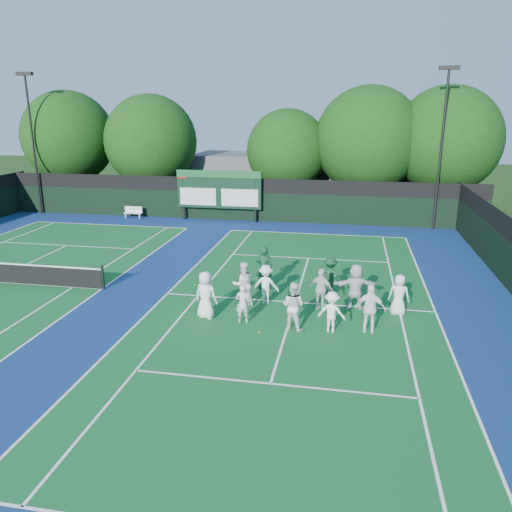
# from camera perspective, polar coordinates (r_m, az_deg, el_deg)

# --- Properties ---
(ground) EXTENTS (120.00, 120.00, 0.00)m
(ground) POSITION_cam_1_polar(r_m,az_deg,el_deg) (19.58, 4.16, -6.40)
(ground) COLOR #17360E
(ground) RESTS_ON ground
(court_apron) EXTENTS (34.00, 32.00, 0.01)m
(court_apron) POSITION_cam_1_polar(r_m,az_deg,el_deg) (21.89, -11.36, -4.16)
(court_apron) COLOR navy
(court_apron) RESTS_ON ground
(near_court) EXTENTS (11.05, 23.85, 0.01)m
(near_court) POSITION_cam_1_polar(r_m,az_deg,el_deg) (20.49, 4.49, -5.31)
(near_court) COLOR #125925
(near_court) RESTS_ON ground
(back_fence) EXTENTS (34.00, 0.08, 3.00)m
(back_fence) POSITION_cam_1_polar(r_m,az_deg,el_deg) (35.42, -2.49, 6.27)
(back_fence) COLOR black
(back_fence) RESTS_ON ground
(scoreboard) EXTENTS (6.00, 0.21, 3.55)m
(scoreboard) POSITION_cam_1_polar(r_m,az_deg,el_deg) (35.12, -4.29, 7.54)
(scoreboard) COLOR black
(scoreboard) RESTS_ON ground
(clubhouse) EXTENTS (18.00, 6.00, 4.00)m
(clubhouse) POSITION_cam_1_polar(r_m,az_deg,el_deg) (42.50, 5.30, 8.79)
(clubhouse) COLOR #535358
(clubhouse) RESTS_ON ground
(light_pole_left) EXTENTS (1.20, 0.30, 10.12)m
(light_pole_left) POSITION_cam_1_polar(r_m,az_deg,el_deg) (40.74, -24.31, 13.21)
(light_pole_left) COLOR black
(light_pole_left) RESTS_ON ground
(light_pole_right) EXTENTS (1.20, 0.30, 10.12)m
(light_pole_right) POSITION_cam_1_polar(r_m,az_deg,el_deg) (34.13, 20.59, 13.25)
(light_pole_right) COLOR black
(light_pole_right) RESTS_ON ground
(bench) EXTENTS (1.32, 0.36, 0.84)m
(bench) POSITION_cam_1_polar(r_m,az_deg,el_deg) (37.35, -13.85, 4.92)
(bench) COLOR silver
(bench) RESTS_ON ground
(tree_a) EXTENTS (7.28, 7.28, 9.09)m
(tree_a) POSITION_cam_1_polar(r_m,az_deg,el_deg) (43.64, -20.38, 12.37)
(tree_a) COLOR black
(tree_a) RESTS_ON ground
(tree_b) EXTENTS (7.11, 7.11, 8.77)m
(tree_b) POSITION_cam_1_polar(r_m,az_deg,el_deg) (40.57, -11.66, 12.47)
(tree_b) COLOR black
(tree_b) RESTS_ON ground
(tree_c) EXTENTS (6.05, 6.05, 7.69)m
(tree_c) POSITION_cam_1_polar(r_m,az_deg,el_deg) (37.92, 3.87, 11.71)
(tree_c) COLOR black
(tree_c) RESTS_ON ground
(tree_d) EXTENTS (7.65, 7.65, 9.28)m
(tree_d) POSITION_cam_1_polar(r_m,az_deg,el_deg) (37.62, 12.93, 12.47)
(tree_d) COLOR black
(tree_d) RESTS_ON ground
(tree_e) EXTENTS (7.50, 7.50, 9.26)m
(tree_e) POSITION_cam_1_polar(r_m,az_deg,el_deg) (38.18, 21.12, 11.94)
(tree_e) COLOR black
(tree_e) RESTS_ON ground
(tennis_ball_0) EXTENTS (0.07, 0.07, 0.07)m
(tennis_ball_0) POSITION_cam_1_polar(r_m,az_deg,el_deg) (17.75, 0.38, -8.74)
(tennis_ball_0) COLOR #C7CB17
(tennis_ball_0) RESTS_ON ground
(tennis_ball_2) EXTENTS (0.07, 0.07, 0.07)m
(tennis_ball_2) POSITION_cam_1_polar(r_m,az_deg,el_deg) (19.71, 10.62, -6.38)
(tennis_ball_2) COLOR #C7CB17
(tennis_ball_2) RESTS_ON ground
(tennis_ball_3) EXTENTS (0.07, 0.07, 0.07)m
(tennis_ball_3) POSITION_cam_1_polar(r_m,az_deg,el_deg) (22.54, -7.01, -3.27)
(tennis_ball_3) COLOR #C7CB17
(tennis_ball_3) RESTS_ON ground
(tennis_ball_4) EXTENTS (0.07, 0.07, 0.07)m
(tennis_ball_4) POSITION_cam_1_polar(r_m,az_deg,el_deg) (23.90, 9.00, -2.20)
(tennis_ball_4) COLOR #C7CB17
(tennis_ball_4) RESTS_ON ground
(player_front_0) EXTENTS (1.01, 0.80, 1.82)m
(player_front_0) POSITION_cam_1_polar(r_m,az_deg,el_deg) (18.78, -5.77, -4.46)
(player_front_0) COLOR white
(player_front_0) RESTS_ON ground
(player_front_1) EXTENTS (0.60, 0.44, 1.49)m
(player_front_1) POSITION_cam_1_polar(r_m,az_deg,el_deg) (18.36, -1.51, -5.44)
(player_front_1) COLOR silver
(player_front_1) RESTS_ON ground
(player_front_2) EXTENTS (1.03, 0.91, 1.76)m
(player_front_2) POSITION_cam_1_polar(r_m,az_deg,el_deg) (17.83, 4.28, -5.70)
(player_front_2) COLOR white
(player_front_2) RESTS_ON ground
(player_front_3) EXTENTS (1.04, 0.69, 1.50)m
(player_front_3) POSITION_cam_1_polar(r_m,az_deg,el_deg) (17.80, 8.65, -6.33)
(player_front_3) COLOR white
(player_front_3) RESTS_ON ground
(player_front_4) EXTENTS (1.09, 0.54, 1.80)m
(player_front_4) POSITION_cam_1_polar(r_m,az_deg,el_deg) (17.93, 12.94, -5.90)
(player_front_4) COLOR white
(player_front_4) RESTS_ON ground
(player_back_0) EXTENTS (1.10, 1.00, 1.82)m
(player_back_0) POSITION_cam_1_polar(r_m,az_deg,el_deg) (19.85, -1.47, -3.21)
(player_back_0) COLOR white
(player_back_0) RESTS_ON ground
(player_back_1) EXTENTS (1.06, 0.63, 1.63)m
(player_back_1) POSITION_cam_1_polar(r_m,az_deg,el_deg) (20.09, 1.15, -3.27)
(player_back_1) COLOR white
(player_back_1) RESTS_ON ground
(player_back_2) EXTENTS (1.07, 0.75, 1.69)m
(player_back_2) POSITION_cam_1_polar(r_m,az_deg,el_deg) (19.61, 7.47, -3.81)
(player_back_2) COLOR silver
(player_back_2) RESTS_ON ground
(player_back_3) EXTENTS (1.79, 0.85, 1.85)m
(player_back_3) POSITION_cam_1_polar(r_m,az_deg,el_deg) (19.89, 11.31, -3.46)
(player_back_3) COLOR silver
(player_back_3) RESTS_ON ground
(player_back_4) EXTENTS (0.86, 0.62, 1.62)m
(player_back_4) POSITION_cam_1_polar(r_m,az_deg,el_deg) (19.76, 16.02, -4.29)
(player_back_4) COLOR white
(player_back_4) RESTS_ON ground
(coach_left) EXTENTS (0.72, 0.49, 1.95)m
(coach_left) POSITION_cam_1_polar(r_m,az_deg,el_deg) (21.59, 0.92, -1.40)
(coach_left) COLOR #103B22
(coach_left) RESTS_ON ground
(coach_right) EXTENTS (1.13, 0.75, 1.64)m
(coach_right) POSITION_cam_1_polar(r_m,az_deg,el_deg) (21.31, 8.48, -2.27)
(coach_right) COLOR #103B1F
(coach_right) RESTS_ON ground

